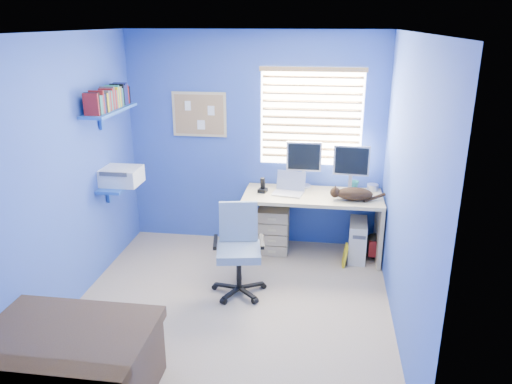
# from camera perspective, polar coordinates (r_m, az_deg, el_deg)

# --- Properties ---
(floor) EXTENTS (3.00, 3.20, 0.00)m
(floor) POSITION_cam_1_polar(r_m,az_deg,el_deg) (4.88, -2.89, -13.05)
(floor) COLOR tan
(floor) RESTS_ON ground
(ceiling) EXTENTS (3.00, 3.20, 0.00)m
(ceiling) POSITION_cam_1_polar(r_m,az_deg,el_deg) (4.13, -3.49, 17.77)
(ceiling) COLOR white
(ceiling) RESTS_ON wall_back
(wall_back) EXTENTS (3.00, 0.01, 2.50)m
(wall_back) POSITION_cam_1_polar(r_m,az_deg,el_deg) (5.87, -0.15, 5.85)
(wall_back) COLOR blue
(wall_back) RESTS_ON ground
(wall_front) EXTENTS (3.00, 0.01, 2.50)m
(wall_front) POSITION_cam_1_polar(r_m,az_deg,el_deg) (2.91, -9.30, -8.64)
(wall_front) COLOR blue
(wall_front) RESTS_ON ground
(wall_left) EXTENTS (0.01, 3.20, 2.50)m
(wall_left) POSITION_cam_1_polar(r_m,az_deg,el_deg) (4.86, -20.82, 1.76)
(wall_left) COLOR blue
(wall_left) RESTS_ON ground
(wall_right) EXTENTS (0.01, 3.20, 2.50)m
(wall_right) POSITION_cam_1_polar(r_m,az_deg,el_deg) (4.32, 16.75, 0.15)
(wall_right) COLOR blue
(wall_right) RESTS_ON ground
(desk) EXTENTS (1.54, 0.65, 0.74)m
(desk) POSITION_cam_1_polar(r_m,az_deg,el_deg) (5.75, 6.39, -3.77)
(desk) COLOR tan
(desk) RESTS_ON floor
(laptop) EXTENTS (0.37, 0.32, 0.22)m
(laptop) POSITION_cam_1_polar(r_m,az_deg,el_deg) (5.58, 3.71, 0.85)
(laptop) COLOR silver
(laptop) RESTS_ON desk
(monitor_left) EXTENTS (0.40, 0.12, 0.54)m
(monitor_left) POSITION_cam_1_polar(r_m,az_deg,el_deg) (5.80, 5.48, 3.15)
(monitor_left) COLOR silver
(monitor_left) RESTS_ON desk
(monitor_right) EXTENTS (0.41, 0.16, 0.54)m
(monitor_right) POSITION_cam_1_polar(r_m,az_deg,el_deg) (5.70, 10.79, 2.62)
(monitor_right) COLOR silver
(monitor_right) RESTS_ON desk
(phone) EXTENTS (0.11, 0.13, 0.17)m
(phone) POSITION_cam_1_polar(r_m,az_deg,el_deg) (5.64, 0.78, 0.82)
(phone) COLOR black
(phone) RESTS_ON desk
(mug) EXTENTS (0.10, 0.09, 0.10)m
(mug) POSITION_cam_1_polar(r_m,az_deg,el_deg) (5.85, 11.14, 0.77)
(mug) COLOR #1D8074
(mug) RESTS_ON desk
(cd_spindle) EXTENTS (0.13, 0.13, 0.07)m
(cd_spindle) POSITION_cam_1_polar(r_m,az_deg,el_deg) (5.87, 13.19, 0.53)
(cd_spindle) COLOR silver
(cd_spindle) RESTS_ON desk
(cat) EXTENTS (0.40, 0.22, 0.14)m
(cat) POSITION_cam_1_polar(r_m,az_deg,el_deg) (5.49, 11.18, -0.23)
(cat) COLOR black
(cat) RESTS_ON desk
(tower_pc) EXTENTS (0.21, 0.45, 0.45)m
(tower_pc) POSITION_cam_1_polar(r_m,az_deg,el_deg) (5.81, 11.52, -5.39)
(tower_pc) COLOR beige
(tower_pc) RESTS_ON floor
(drawer_boxes) EXTENTS (0.35, 0.28, 0.54)m
(drawer_boxes) POSITION_cam_1_polar(r_m,az_deg,el_deg) (5.82, 1.98, -4.43)
(drawer_boxes) COLOR tan
(drawer_boxes) RESTS_ON floor
(yellow_book) EXTENTS (0.03, 0.17, 0.24)m
(yellow_book) POSITION_cam_1_polar(r_m,az_deg,el_deg) (5.66, 10.13, -7.14)
(yellow_book) COLOR yellow
(yellow_book) RESTS_ON floor
(backpack) EXTENTS (0.28, 0.22, 0.31)m
(backpack) POSITION_cam_1_polar(r_m,az_deg,el_deg) (5.87, 13.40, -6.03)
(backpack) COLOR black
(backpack) RESTS_ON floor
(bed_corner) EXTENTS (1.14, 0.81, 0.55)m
(bed_corner) POSITION_cam_1_polar(r_m,az_deg,el_deg) (3.97, -20.54, -18.06)
(bed_corner) COLOR #4D3B28
(bed_corner) RESTS_ON floor
(office_chair) EXTENTS (0.60, 0.60, 0.89)m
(office_chair) POSITION_cam_1_polar(r_m,az_deg,el_deg) (4.99, -1.98, -7.84)
(office_chair) COLOR black
(office_chair) RESTS_ON floor
(window_blinds) EXTENTS (1.15, 0.05, 1.10)m
(window_blinds) POSITION_cam_1_polar(r_m,az_deg,el_deg) (5.72, 6.34, 8.46)
(window_blinds) COLOR white
(window_blinds) RESTS_ON ground
(corkboard) EXTENTS (0.64, 0.02, 0.52)m
(corkboard) POSITION_cam_1_polar(r_m,az_deg,el_deg) (5.91, -6.50, 8.80)
(corkboard) COLOR tan
(corkboard) RESTS_ON ground
(wall_shelves) EXTENTS (0.42, 0.90, 1.05)m
(wall_shelves) POSITION_cam_1_polar(r_m,az_deg,el_deg) (5.39, -15.95, 5.94)
(wall_shelves) COLOR blue
(wall_shelves) RESTS_ON ground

